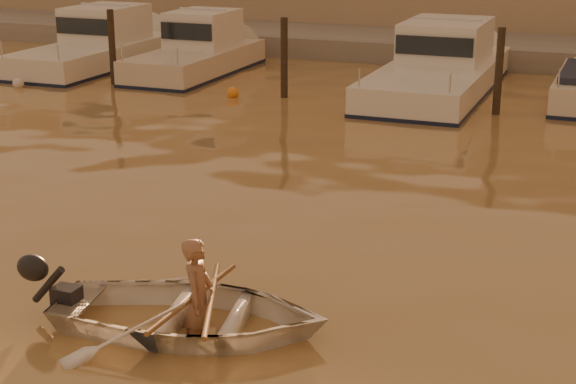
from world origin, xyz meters
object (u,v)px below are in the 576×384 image
at_px(dinghy, 190,314).
at_px(person, 198,298).
at_px(moored_boat_0, 95,46).
at_px(moored_boat_2, 439,67).
at_px(moored_boat_1, 195,52).

height_order(dinghy, person, person).
distance_m(dinghy, moored_boat_0, 18.24).
relative_size(person, moored_boat_2, 0.17).
bearing_deg(moored_boat_0, dinghy, -53.56).
bearing_deg(moored_boat_2, moored_boat_0, 180.00).
height_order(person, moored_boat_2, moored_boat_2).
relative_size(moored_boat_1, moored_boat_2, 0.73).
bearing_deg(moored_boat_2, dinghy, -88.56).
distance_m(dinghy, moored_boat_2, 14.68).
relative_size(moored_boat_0, moored_boat_1, 1.18).
bearing_deg(dinghy, moored_boat_2, -8.70).
height_order(moored_boat_0, moored_boat_1, same).
bearing_deg(person, dinghy, 90.00).
height_order(person, moored_boat_0, moored_boat_0).
relative_size(dinghy, moored_boat_1, 0.50).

